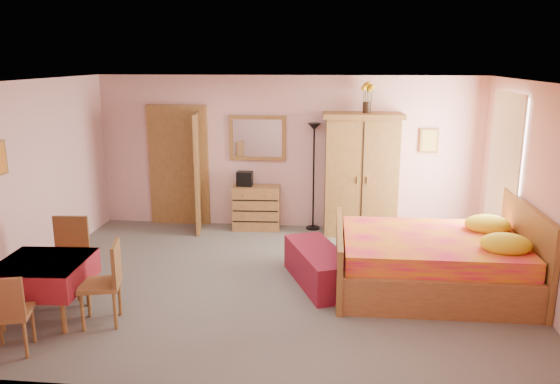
# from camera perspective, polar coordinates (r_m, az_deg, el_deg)

# --- Properties ---
(floor) EXTENTS (6.50, 6.50, 0.00)m
(floor) POSITION_cam_1_polar(r_m,az_deg,el_deg) (7.31, -1.03, -9.34)
(floor) COLOR slate
(floor) RESTS_ON ground
(ceiling) EXTENTS (6.50, 6.50, 0.00)m
(ceiling) POSITION_cam_1_polar(r_m,az_deg,el_deg) (6.72, -1.13, 11.49)
(ceiling) COLOR brown
(ceiling) RESTS_ON wall_back
(wall_back) EXTENTS (6.50, 0.10, 2.60)m
(wall_back) POSITION_cam_1_polar(r_m,az_deg,el_deg) (9.34, 0.77, 4.12)
(wall_back) COLOR #E3A8A4
(wall_back) RESTS_ON floor
(wall_front) EXTENTS (6.50, 0.10, 2.60)m
(wall_front) POSITION_cam_1_polar(r_m,az_deg,el_deg) (4.53, -4.91, -6.57)
(wall_front) COLOR #E3A8A4
(wall_front) RESTS_ON floor
(wall_left) EXTENTS (0.10, 5.00, 2.60)m
(wall_left) POSITION_cam_1_polar(r_m,az_deg,el_deg) (7.97, -24.98, 1.12)
(wall_left) COLOR #E3A8A4
(wall_left) RESTS_ON floor
(wall_right) EXTENTS (0.10, 5.00, 2.60)m
(wall_right) POSITION_cam_1_polar(r_m,az_deg,el_deg) (7.27, 25.26, -0.02)
(wall_right) COLOR #E3A8A4
(wall_right) RESTS_ON floor
(doorway) EXTENTS (1.06, 0.12, 2.15)m
(doorway) POSITION_cam_1_polar(r_m,az_deg,el_deg) (9.71, -10.50, 2.62)
(doorway) COLOR #9E6B35
(doorway) RESTS_ON floor
(window) EXTENTS (0.08, 1.40, 1.95)m
(window) POSITION_cam_1_polar(r_m,az_deg,el_deg) (8.35, 22.47, 2.95)
(window) COLOR white
(window) RESTS_ON wall_right
(picture_back) EXTENTS (0.30, 0.04, 0.40)m
(picture_back) POSITION_cam_1_polar(r_m,az_deg,el_deg) (9.36, 15.30, 5.21)
(picture_back) COLOR #D8BF59
(picture_back) RESTS_ON wall_back
(chest_of_drawers) EXTENTS (0.82, 0.44, 0.75)m
(chest_of_drawers) POSITION_cam_1_polar(r_m,az_deg,el_deg) (9.37, -2.48, -1.65)
(chest_of_drawers) COLOR #A06936
(chest_of_drawers) RESTS_ON floor
(wall_mirror) EXTENTS (0.97, 0.06, 0.77)m
(wall_mirror) POSITION_cam_1_polar(r_m,az_deg,el_deg) (9.33, -2.37, 5.66)
(wall_mirror) COLOR silver
(wall_mirror) RESTS_ON wall_back
(stereo) EXTENTS (0.27, 0.20, 0.25)m
(stereo) POSITION_cam_1_polar(r_m,az_deg,el_deg) (9.30, -3.70, 1.39)
(stereo) COLOR black
(stereo) RESTS_ON chest_of_drawers
(floor_lamp) EXTENTS (0.28, 0.28, 1.83)m
(floor_lamp) POSITION_cam_1_polar(r_m,az_deg,el_deg) (9.25, 3.53, 1.57)
(floor_lamp) COLOR black
(floor_lamp) RESTS_ON floor
(wardrobe) EXTENTS (1.31, 0.72, 2.02)m
(wardrobe) POSITION_cam_1_polar(r_m,az_deg,el_deg) (9.09, 8.44, 1.83)
(wardrobe) COLOR olive
(wardrobe) RESTS_ON floor
(sunflower_vase) EXTENTS (0.20, 0.20, 0.49)m
(sunflower_vase) POSITION_cam_1_polar(r_m,az_deg,el_deg) (8.95, 9.11, 9.73)
(sunflower_vase) COLOR gold
(sunflower_vase) RESTS_ON wardrobe
(bed) EXTENTS (2.43, 1.91, 1.12)m
(bed) POSITION_cam_1_polar(r_m,az_deg,el_deg) (7.19, 15.49, -5.48)
(bed) COLOR #E9164E
(bed) RESTS_ON floor
(bench) EXTENTS (1.00, 1.50, 0.47)m
(bench) POSITION_cam_1_polar(r_m,az_deg,el_deg) (7.18, 4.04, -7.78)
(bench) COLOR maroon
(bench) RESTS_ON floor
(dining_table) EXTENTS (0.99, 0.99, 0.69)m
(dining_table) POSITION_cam_1_polar(r_m,az_deg,el_deg) (6.76, -23.30, -9.36)
(dining_table) COLOR maroon
(dining_table) RESTS_ON floor
(chair_south) EXTENTS (0.48, 0.48, 0.85)m
(chair_south) POSITION_cam_1_polar(r_m,az_deg,el_deg) (6.14, -26.38, -11.21)
(chair_south) COLOR #9C6434
(chair_south) RESTS_ON floor
(chair_north) EXTENTS (0.47, 0.47, 0.96)m
(chair_north) POSITION_cam_1_polar(r_m,az_deg,el_deg) (7.26, -21.36, -6.43)
(chair_north) COLOR #AB763A
(chair_north) RESTS_ON floor
(chair_east) EXTENTS (0.51, 0.51, 0.93)m
(chair_east) POSITION_cam_1_polar(r_m,az_deg,el_deg) (6.38, -18.31, -9.09)
(chair_east) COLOR #9C6834
(chair_east) RESTS_ON floor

